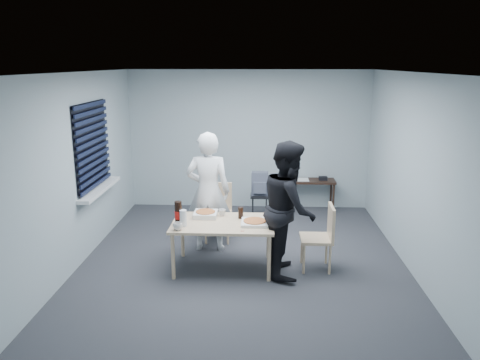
{
  "coord_description": "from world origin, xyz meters",
  "views": [
    {
      "loc": [
        0.24,
        -6.22,
        2.72
      ],
      "look_at": [
        -0.05,
        0.1,
        1.13
      ],
      "focal_mm": 35.0,
      "sensor_mm": 36.0,
      "label": 1
    }
  ],
  "objects_px": {
    "person_white": "(208,192)",
    "mug_a": "(178,226)",
    "person_black": "(289,208)",
    "soda_bottle": "(178,214)",
    "dining_table": "(223,226)",
    "mug_b": "(222,213)",
    "chair_far": "(218,207)",
    "side_table": "(311,184)",
    "chair_right": "(323,233)",
    "backpack": "(260,184)",
    "stool": "(260,201)"
  },
  "relations": [
    {
      "from": "chair_right",
      "to": "side_table",
      "type": "bearing_deg",
      "value": 87.78
    },
    {
      "from": "side_table",
      "to": "mug_b",
      "type": "height_order",
      "value": "mug_b"
    },
    {
      "from": "mug_a",
      "to": "stool",
      "type": "bearing_deg",
      "value": 66.94
    },
    {
      "from": "person_black",
      "to": "side_table",
      "type": "height_order",
      "value": "person_black"
    },
    {
      "from": "person_white",
      "to": "backpack",
      "type": "xyz_separation_m",
      "value": [
        0.75,
        1.4,
        -0.24
      ]
    },
    {
      "from": "mug_a",
      "to": "mug_b",
      "type": "bearing_deg",
      "value": 48.96
    },
    {
      "from": "dining_table",
      "to": "soda_bottle",
      "type": "bearing_deg",
      "value": -167.09
    },
    {
      "from": "stool",
      "to": "mug_a",
      "type": "height_order",
      "value": "mug_a"
    },
    {
      "from": "side_table",
      "to": "person_black",
      "type": "bearing_deg",
      "value": -101.87
    },
    {
      "from": "mug_a",
      "to": "mug_b",
      "type": "relative_size",
      "value": 1.23
    },
    {
      "from": "chair_far",
      "to": "person_black",
      "type": "relative_size",
      "value": 0.5
    },
    {
      "from": "mug_a",
      "to": "mug_b",
      "type": "height_order",
      "value": "mug_a"
    },
    {
      "from": "chair_far",
      "to": "mug_b",
      "type": "height_order",
      "value": "chair_far"
    },
    {
      "from": "person_white",
      "to": "mug_a",
      "type": "height_order",
      "value": "person_white"
    },
    {
      "from": "person_black",
      "to": "soda_bottle",
      "type": "relative_size",
      "value": 5.58
    },
    {
      "from": "person_black",
      "to": "mug_b",
      "type": "relative_size",
      "value": 17.7
    },
    {
      "from": "mug_b",
      "to": "soda_bottle",
      "type": "height_order",
      "value": "soda_bottle"
    },
    {
      "from": "stool",
      "to": "mug_b",
      "type": "bearing_deg",
      "value": -105.7
    },
    {
      "from": "dining_table",
      "to": "chair_far",
      "type": "distance_m",
      "value": 1.12
    },
    {
      "from": "mug_a",
      "to": "dining_table",
      "type": "bearing_deg",
      "value": 30.87
    },
    {
      "from": "chair_far",
      "to": "chair_right",
      "type": "height_order",
      "value": "same"
    },
    {
      "from": "chair_far",
      "to": "mug_b",
      "type": "distance_m",
      "value": 0.87
    },
    {
      "from": "dining_table",
      "to": "mug_a",
      "type": "distance_m",
      "value": 0.65
    },
    {
      "from": "person_white",
      "to": "person_black",
      "type": "distance_m",
      "value": 1.36
    },
    {
      "from": "dining_table",
      "to": "soda_bottle",
      "type": "distance_m",
      "value": 0.62
    },
    {
      "from": "stool",
      "to": "person_black",
      "type": "bearing_deg",
      "value": -79.83
    },
    {
      "from": "person_white",
      "to": "soda_bottle",
      "type": "height_order",
      "value": "person_white"
    },
    {
      "from": "chair_far",
      "to": "person_white",
      "type": "bearing_deg",
      "value": -103.16
    },
    {
      "from": "mug_a",
      "to": "backpack",
      "type": "bearing_deg",
      "value": 66.83
    },
    {
      "from": "chair_far",
      "to": "stool",
      "type": "relative_size",
      "value": 1.99
    },
    {
      "from": "person_white",
      "to": "chair_far",
      "type": "bearing_deg",
      "value": -103.16
    },
    {
      "from": "chair_right",
      "to": "person_black",
      "type": "xyz_separation_m",
      "value": [
        -0.47,
        -0.12,
        0.37
      ]
    },
    {
      "from": "person_black",
      "to": "mug_a",
      "type": "xyz_separation_m",
      "value": [
        -1.41,
        -0.25,
        -0.18
      ]
    },
    {
      "from": "chair_far",
      "to": "mug_a",
      "type": "relative_size",
      "value": 7.24
    },
    {
      "from": "chair_far",
      "to": "backpack",
      "type": "bearing_deg",
      "value": 56.18
    },
    {
      "from": "person_white",
      "to": "soda_bottle",
      "type": "xyz_separation_m",
      "value": [
        -0.3,
        -0.8,
        -0.08
      ]
    },
    {
      "from": "dining_table",
      "to": "mug_a",
      "type": "height_order",
      "value": "mug_a"
    },
    {
      "from": "stool",
      "to": "backpack",
      "type": "height_order",
      "value": "backpack"
    },
    {
      "from": "chair_right",
      "to": "backpack",
      "type": "distance_m",
      "value": 2.21
    },
    {
      "from": "person_black",
      "to": "mug_b",
      "type": "bearing_deg",
      "value": 69.13
    },
    {
      "from": "chair_right",
      "to": "backpack",
      "type": "xyz_separation_m",
      "value": [
        -0.86,
        2.03,
        0.14
      ]
    },
    {
      "from": "stool",
      "to": "mug_a",
      "type": "xyz_separation_m",
      "value": [
        -1.03,
        -2.41,
        0.37
      ]
    },
    {
      "from": "chair_far",
      "to": "mug_a",
      "type": "distance_m",
      "value": 1.49
    },
    {
      "from": "mug_a",
      "to": "soda_bottle",
      "type": "height_order",
      "value": "soda_bottle"
    },
    {
      "from": "mug_b",
      "to": "soda_bottle",
      "type": "distance_m",
      "value": 0.68
    },
    {
      "from": "chair_far",
      "to": "backpack",
      "type": "xyz_separation_m",
      "value": [
        0.65,
        0.97,
        0.14
      ]
    },
    {
      "from": "chair_far",
      "to": "person_black",
      "type": "distance_m",
      "value": 1.62
    },
    {
      "from": "backpack",
      "to": "mug_a",
      "type": "xyz_separation_m",
      "value": [
        -1.03,
        -2.4,
        0.06
      ]
    },
    {
      "from": "side_table",
      "to": "person_white",
      "type": "bearing_deg",
      "value": -131.15
    },
    {
      "from": "chair_far",
      "to": "stool",
      "type": "height_order",
      "value": "chair_far"
    }
  ]
}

